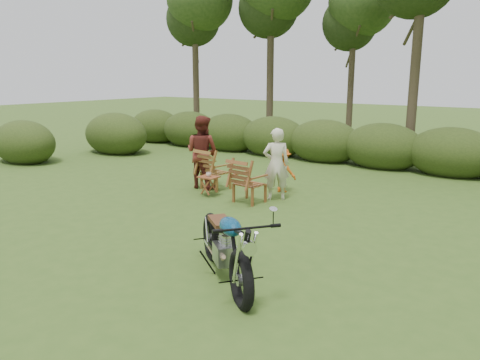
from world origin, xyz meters
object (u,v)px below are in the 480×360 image
Objects in this scene: adult_b at (203,187)px; child at (282,192)px; adult_a at (276,199)px; lawn_chair_right at (249,202)px; cup at (209,175)px; lawn_chair_left at (216,189)px; side_table at (209,186)px; motorcycle at (225,278)px.

adult_b is 1.69× the size of child.
adult_b is at bearing 24.00° from child.
adult_a is at bearing 178.00° from adult_b.
child reaches higher than lawn_chair_right.
cup reaches higher than child.
adult_b is (-0.37, -0.08, 0.00)m from lawn_chair_left.
side_table is 0.29m from cup.
adult_b is at bearing 139.42° from cup.
cup is at bearing -56.28° from side_table.
motorcycle reaches higher than cup.
child is (0.12, 1.27, 0.00)m from lawn_chair_right.
lawn_chair_left is 1.69m from child.
adult_a reaches higher than cup.
cup is 1.69m from adult_a.
cup is at bearing 50.44° from child.
lawn_chair_right is 0.66m from adult_a.
motorcycle is 4.42m from adult_a.
motorcycle is 5.36m from lawn_chair_left.
child is (1.54, 0.70, 0.00)m from lawn_chair_left.
motorcycle is 5.17m from child.
cup is (0.01, -0.02, 0.29)m from side_table.
lawn_chair_right is at bearing 160.99° from adult_b.
side_table is 0.29× the size of adult_a.
side_table is at bearing 170.05° from motorcycle.
lawn_chair_left is at bearing 167.79° from motorcycle.
motorcycle is at bearing 124.57° from lawn_chair_right.
child is (-1.89, 4.81, 0.00)m from motorcycle.
lawn_chair_left is at bearing 115.29° from side_table.
adult_a is 0.75m from child.
lawn_chair_left is 0.95× the size of child.
child is (1.91, 0.78, 0.00)m from adult_b.
adult_b is 2.07m from child.
lawn_chair_right is 1.86m from adult_b.
motorcycle reaches higher than lawn_chair_left.
lawn_chair_left is 0.56× the size of adult_b.
lawn_chair_left is 8.13× the size of cup.
adult_b is (-0.70, 0.60, -0.53)m from cup.
lawn_chair_right is 1.14m from side_table.
child is (1.21, 1.38, -0.53)m from cup.
adult_a is 0.91× the size of adult_b.
adult_b is (-1.80, 0.48, 0.00)m from lawn_chair_right.
motorcycle is at bearing 129.35° from adult_b.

